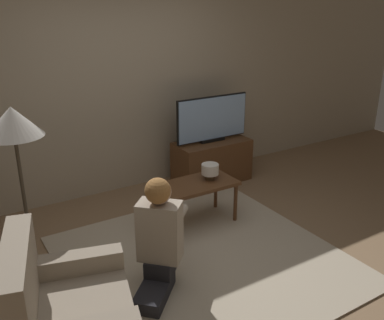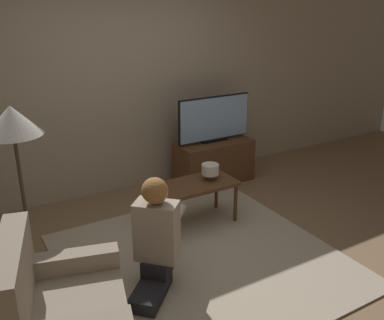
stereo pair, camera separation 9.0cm
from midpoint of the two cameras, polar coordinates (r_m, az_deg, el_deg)
name	(u,v)px [view 2 (the right image)]	position (r m, az deg, el deg)	size (l,w,h in m)	color
ground_plane	(202,261)	(4.01, 2.05, -13.27)	(10.00, 10.00, 0.00)	#896B4C
wall_back	(117,85)	(5.15, -9.50, 9.85)	(10.00, 0.06, 2.60)	tan
rug	(202,260)	(4.01, 2.06, -13.17)	(2.37, 2.33, 0.02)	#BCAD93
tv_stand	(214,161)	(5.54, 3.37, -0.20)	(0.97, 0.47, 0.55)	brown
tv	(214,119)	(5.37, 3.47, 5.49)	(1.01, 0.08, 0.58)	black
coffee_table	(195,188)	(4.42, 0.94, -3.81)	(0.87, 0.45, 0.47)	brown
floor_lamp	(13,129)	(3.66, -22.12, 3.84)	(0.46, 0.46, 1.46)	#4C4233
armchair	(63,320)	(3.06, -16.02, -19.82)	(0.94, 1.02, 0.89)	gray
person_kneeling	(156,234)	(3.44, -4.06, -9.86)	(0.75, 0.75, 0.96)	#232328
table_lamp	(210,170)	(4.45, 3.02, -1.39)	(0.18, 0.18, 0.17)	#4C3823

